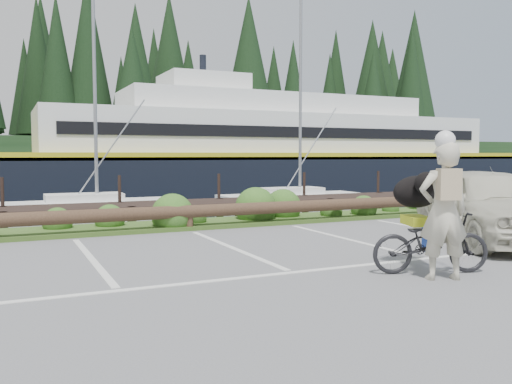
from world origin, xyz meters
TOP-DOWN VIEW (x-y plane):
  - ground at (0.00, 0.00)m, footprint 72.00×72.00m
  - harbor_backdrop at (0.39, 78.47)m, footprint 170.00×160.00m
  - vegetation_strip at (0.00, 5.30)m, footprint 34.00×1.60m
  - log_rail at (0.00, 4.60)m, footprint 32.00×0.30m
  - bicycle at (1.87, -1.29)m, footprint 1.89×1.19m
  - cyclist at (1.73, -1.68)m, footprint 0.83×0.68m
  - dog at (2.07, -0.76)m, footprint 0.71×0.99m
  - parked_car at (5.03, 0.50)m, footprint 3.53×4.88m

SIDE VIEW (x-z plane):
  - harbor_backdrop at x=0.39m, z-range -15.00..15.00m
  - ground at x=0.00m, z-range 0.00..0.00m
  - log_rail at x=0.00m, z-range -0.30..0.30m
  - vegetation_strip at x=0.00m, z-range 0.00..0.10m
  - bicycle at x=1.87m, z-range 0.00..0.94m
  - parked_car at x=5.03m, z-range 0.00..1.54m
  - cyclist at x=1.73m, z-range 0.00..1.96m
  - dog at x=2.07m, z-range 0.94..1.45m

